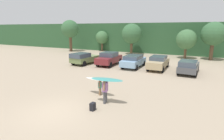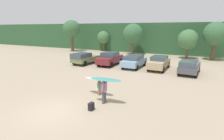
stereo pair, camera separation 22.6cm
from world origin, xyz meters
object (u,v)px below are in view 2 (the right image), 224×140
parked_car_sky_blue (134,61)px  person_child (99,86)px  surfboard_teal (106,79)px  surfboard_white (97,79)px  parked_car_tan (159,62)px  parked_car_dark_gray (189,67)px  backpack_dropped (91,106)px  person_adult (104,89)px  parked_car_maroon (110,58)px  parked_car_olive_green (85,58)px

parked_car_sky_blue → person_child: size_ratio=3.95×
surfboard_teal → surfboard_white: surfboard_teal is taller
parked_car_tan → parked_car_dark_gray: (3.26, -0.78, -0.03)m
person_child → surfboard_teal: surfboard_teal is taller
surfboard_teal → backpack_dropped: (-0.28, -1.23, -1.33)m
surfboard_teal → backpack_dropped: size_ratio=4.67×
parked_car_sky_blue → person_adult: bearing=-169.4°
parked_car_maroon → backpack_dropped: 13.16m
backpack_dropped → person_adult: bearing=83.7°
parked_car_olive_green → person_adult: size_ratio=2.62×
surfboard_teal → parked_car_dark_gray: bearing=-117.5°
backpack_dropped → parked_car_tan: bearing=85.3°
parked_car_tan → person_adult: bearing=175.5°
person_child → surfboard_teal: 1.82m
parked_car_sky_blue → surfboard_teal: surfboard_teal is taller
parked_car_maroon → backpack_dropped: parked_car_maroon is taller
parked_car_olive_green → surfboard_teal: bearing=-134.1°
parked_car_maroon → surfboard_white: bearing=-158.3°
parked_car_tan → surfboard_teal: size_ratio=2.17×
parked_car_tan → parked_car_sky_blue: bearing=96.8°
parked_car_maroon → person_adult: size_ratio=2.73×
parked_car_tan → surfboard_white: size_ratio=2.25×
parked_car_sky_blue → surfboard_teal: (2.12, -10.92, 0.77)m
person_child → parked_car_dark_gray: bearing=-130.9°
parked_car_maroon → parked_car_tan: (6.14, 0.37, -0.05)m
parked_car_sky_blue → parked_car_dark_gray: bearing=-93.9°
parked_car_maroon → parked_car_sky_blue: size_ratio=0.99×
person_adult → parked_car_tan: bearing=-106.7°
parked_car_maroon → parked_car_dark_gray: size_ratio=1.00×
parked_car_sky_blue → surfboard_teal: bearing=-168.7°
parked_car_olive_green → parked_car_sky_blue: size_ratio=0.95×
parked_car_dark_gray → person_adult: size_ratio=2.74×
backpack_dropped → parked_car_dark_gray: bearing=69.8°
parked_car_olive_green → person_child: parked_car_olive_green is taller
parked_car_tan → person_adult: 11.25m
person_adult → surfboard_teal: bearing=151.2°
parked_car_sky_blue → surfboard_teal: size_ratio=2.09×
parked_car_maroon → backpack_dropped: bearing=-158.3°
parked_car_olive_green → surfboard_white: size_ratio=2.05×
parked_car_sky_blue → backpack_dropped: bearing=-171.1°
parked_car_dark_gray → surfboard_teal: (-4.02, -10.47, 0.79)m
parked_car_tan → parked_car_dark_gray: 3.35m
surfboard_teal → person_adult: bearing=-23.1°
parked_car_olive_green → parked_car_dark_gray: (12.57, 0.59, -0.04)m
parked_car_tan → person_child: size_ratio=4.11×
person_adult → surfboard_teal: size_ratio=0.76×
person_adult → surfboard_teal: (0.14, -0.04, 0.66)m
parked_car_tan → parked_car_dark_gray: bearing=-103.4°
parked_car_olive_green → person_adult: (8.41, -9.84, 0.09)m
person_child → backpack_dropped: bearing=97.7°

